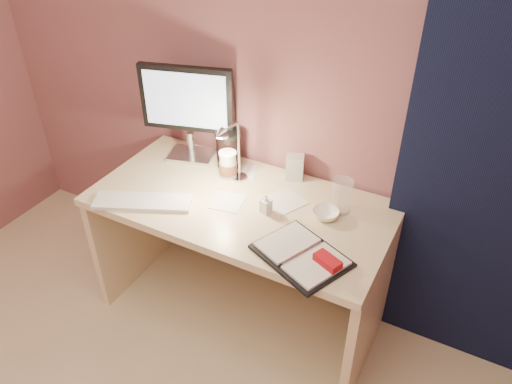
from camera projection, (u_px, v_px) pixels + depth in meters
The scene contains 15 objects.
room at pixel (490, 143), 1.95m from camera, with size 3.50×3.50×3.50m.
desk at pixel (248, 230), 2.50m from camera, with size 1.40×0.70×0.73m.
monitor at pixel (187, 105), 2.48m from camera, with size 0.46×0.22×0.50m.
keyboard at pixel (143, 202), 2.30m from camera, with size 0.45×0.13×0.02m, color white.
planner at pixel (303, 255), 2.00m from camera, with size 0.43×0.39×0.06m.
paper_a at pixel (228, 202), 2.31m from camera, with size 0.14×0.14×0.00m, color silver.
paper_b at pixel (284, 201), 2.32m from camera, with size 0.17×0.17×0.00m, color silver.
paper_c at pixel (241, 172), 2.52m from camera, with size 0.15×0.15×0.00m, color silver.
coffee_cup at pixel (228, 166), 2.45m from camera, with size 0.09×0.09×0.14m.
clear_cup at pixel (342, 196), 2.22m from camera, with size 0.09×0.09×0.16m, color white.
bowl at pixel (326, 214), 2.21m from camera, with size 0.12×0.12×0.04m, color white.
lotion_bottle at pixel (266, 203), 2.22m from camera, with size 0.04×0.04×0.10m, color silver.
dark_jar at pixel (229, 150), 2.53m from camera, with size 0.12×0.12×0.17m, color black.
product_box at pixel (295, 167), 2.44m from camera, with size 0.09×0.07×0.13m, color beige.
desk_lamp at pixel (231, 150), 2.29m from camera, with size 0.09×0.21×0.33m.
Camera 1 is at (0.94, -0.24, 2.10)m, focal length 35.00 mm.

